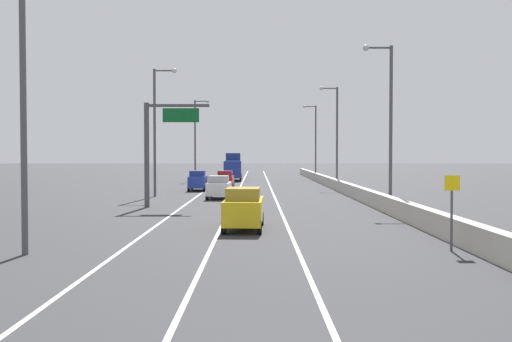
{
  "coord_description": "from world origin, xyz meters",
  "views": [
    {
      "loc": [
        -0.16,
        -6.74,
        3.84
      ],
      "look_at": [
        -0.16,
        50.55,
        2.11
      ],
      "focal_mm": 39.68,
      "sensor_mm": 36.0,
      "label": 1
    }
  ],
  "objects_px": {
    "overhead_sign_gantry": "(157,142)",
    "lamp_post_left_mid": "(157,124)",
    "car_yellow_3": "(244,209)",
    "lamp_post_right_fourth": "(314,137)",
    "lamp_post_right_second": "(388,116)",
    "car_red_1": "(225,180)",
    "lamp_post_right_third": "(335,130)",
    "lamp_post_left_near": "(29,82)",
    "car_gray_2": "(235,171)",
    "car_blue_0": "(198,181)",
    "box_truck": "(233,168)",
    "lamp_post_left_far": "(197,135)",
    "speed_advisory_sign": "(452,207)",
    "car_white_4": "(219,187)"
  },
  "relations": [
    {
      "from": "lamp_post_left_near",
      "to": "car_white_4",
      "type": "xyz_separation_m",
      "value": [
        5.4,
        26.9,
        -5.54
      ]
    },
    {
      "from": "lamp_post_right_fourth",
      "to": "car_blue_0",
      "type": "bearing_deg",
      "value": -116.96
    },
    {
      "from": "lamp_post_right_fourth",
      "to": "car_blue_0",
      "type": "relative_size",
      "value": 2.52
    },
    {
      "from": "car_white_4",
      "to": "box_truck",
      "type": "height_order",
      "value": "box_truck"
    },
    {
      "from": "speed_advisory_sign",
      "to": "lamp_post_right_fourth",
      "type": "bearing_deg",
      "value": 88.74
    },
    {
      "from": "overhead_sign_gantry",
      "to": "car_blue_0",
      "type": "distance_m",
      "value": 18.97
    },
    {
      "from": "car_red_1",
      "to": "box_truck",
      "type": "xyz_separation_m",
      "value": [
        0.07,
        18.93,
        0.81
      ]
    },
    {
      "from": "lamp_post_left_far",
      "to": "car_blue_0",
      "type": "bearing_deg",
      "value": -83.74
    },
    {
      "from": "lamp_post_left_far",
      "to": "car_yellow_3",
      "type": "distance_m",
      "value": 52.66
    },
    {
      "from": "speed_advisory_sign",
      "to": "lamp_post_right_third",
      "type": "xyz_separation_m",
      "value": [
        1.32,
        42.39,
        4.77
      ]
    },
    {
      "from": "speed_advisory_sign",
      "to": "lamp_post_right_fourth",
      "type": "relative_size",
      "value": 0.26
    },
    {
      "from": "lamp_post_left_mid",
      "to": "car_gray_2",
      "type": "relative_size",
      "value": 2.41
    },
    {
      "from": "lamp_post_right_second",
      "to": "lamp_post_right_third",
      "type": "height_order",
      "value": "same"
    },
    {
      "from": "speed_advisory_sign",
      "to": "car_red_1",
      "type": "distance_m",
      "value": 42.0
    },
    {
      "from": "overhead_sign_gantry",
      "to": "lamp_post_right_fourth",
      "type": "bearing_deg",
      "value": 71.49
    },
    {
      "from": "overhead_sign_gantry",
      "to": "lamp_post_left_mid",
      "type": "xyz_separation_m",
      "value": [
        -1.8,
        10.39,
        1.8
      ]
    },
    {
      "from": "car_yellow_3",
      "to": "speed_advisory_sign",
      "type": "bearing_deg",
      "value": -37.68
    },
    {
      "from": "car_blue_0",
      "to": "car_gray_2",
      "type": "relative_size",
      "value": 0.96
    },
    {
      "from": "speed_advisory_sign",
      "to": "car_blue_0",
      "type": "xyz_separation_m",
      "value": [
        -13.81,
        36.92,
        -0.72
      ]
    },
    {
      "from": "lamp_post_right_second",
      "to": "lamp_post_right_fourth",
      "type": "xyz_separation_m",
      "value": [
        -0.12,
        49.16,
        0.0
      ]
    },
    {
      "from": "speed_advisory_sign",
      "to": "lamp_post_right_fourth",
      "type": "distance_m",
      "value": 67.15
    },
    {
      "from": "lamp_post_right_second",
      "to": "lamp_post_left_far",
      "type": "distance_m",
      "value": 44.13
    },
    {
      "from": "lamp_post_left_mid",
      "to": "overhead_sign_gantry",
      "type": "bearing_deg",
      "value": -80.17
    },
    {
      "from": "overhead_sign_gantry",
      "to": "lamp_post_left_near",
      "type": "distance_m",
      "value": 19.24
    },
    {
      "from": "car_blue_0",
      "to": "car_white_4",
      "type": "xyz_separation_m",
      "value": [
        2.94,
        -10.79,
        -0.06
      ]
    },
    {
      "from": "speed_advisory_sign",
      "to": "lamp_post_left_mid",
      "type": "xyz_separation_m",
      "value": [
        -16.6,
        28.73,
        4.77
      ]
    },
    {
      "from": "car_yellow_3",
      "to": "lamp_post_right_fourth",
      "type": "bearing_deg",
      "value": 80.8
    },
    {
      "from": "lamp_post_left_mid",
      "to": "lamp_post_left_far",
      "type": "height_order",
      "value": "same"
    },
    {
      "from": "lamp_post_right_third",
      "to": "lamp_post_left_far",
      "type": "height_order",
      "value": "same"
    },
    {
      "from": "speed_advisory_sign",
      "to": "car_red_1",
      "type": "xyz_separation_m",
      "value": [
        -11.11,
        40.5,
        -0.78
      ]
    },
    {
      "from": "speed_advisory_sign",
      "to": "lamp_post_right_third",
      "type": "bearing_deg",
      "value": 88.22
    },
    {
      "from": "car_blue_0",
      "to": "box_truck",
      "type": "height_order",
      "value": "box_truck"
    },
    {
      "from": "lamp_post_left_near",
      "to": "car_gray_2",
      "type": "bearing_deg",
      "value": 85.77
    },
    {
      "from": "car_blue_0",
      "to": "car_yellow_3",
      "type": "relative_size",
      "value": 1.0
    },
    {
      "from": "lamp_post_left_far",
      "to": "car_white_4",
      "type": "xyz_separation_m",
      "value": [
        5.27,
        -32.09,
        -5.54
      ]
    },
    {
      "from": "speed_advisory_sign",
      "to": "lamp_post_left_far",
      "type": "height_order",
      "value": "lamp_post_left_far"
    },
    {
      "from": "overhead_sign_gantry",
      "to": "lamp_post_right_second",
      "type": "distance_m",
      "value": 16.5
    },
    {
      "from": "overhead_sign_gantry",
      "to": "car_red_1",
      "type": "xyz_separation_m",
      "value": [
        3.69,
        22.16,
        -3.74
      ]
    },
    {
      "from": "lamp_post_left_mid",
      "to": "car_red_1",
      "type": "height_order",
      "value": "lamp_post_left_mid"
    },
    {
      "from": "lamp_post_left_near",
      "to": "car_blue_0",
      "type": "xyz_separation_m",
      "value": [
        2.46,
        37.69,
        -5.49
      ]
    },
    {
      "from": "overhead_sign_gantry",
      "to": "car_white_4",
      "type": "height_order",
      "value": "overhead_sign_gantry"
    },
    {
      "from": "lamp_post_right_second",
      "to": "lamp_post_left_mid",
      "type": "distance_m",
      "value": 21.22
    },
    {
      "from": "lamp_post_left_far",
      "to": "car_red_1",
      "type": "relative_size",
      "value": 2.74
    },
    {
      "from": "overhead_sign_gantry",
      "to": "car_gray_2",
      "type": "xyz_separation_m",
      "value": [
        3.74,
        51.37,
        -3.66
      ]
    },
    {
      "from": "overhead_sign_gantry",
      "to": "lamp_post_right_second",
      "type": "relative_size",
      "value": 0.65
    },
    {
      "from": "lamp_post_right_second",
      "to": "lamp_post_left_mid",
      "type": "xyz_separation_m",
      "value": [
        -18.19,
        10.92,
        0.0
      ]
    },
    {
      "from": "lamp_post_right_second",
      "to": "car_red_1",
      "type": "distance_m",
      "value": 26.58
    },
    {
      "from": "lamp_post_right_second",
      "to": "car_red_1",
      "type": "relative_size",
      "value": 2.74
    },
    {
      "from": "overhead_sign_gantry",
      "to": "lamp_post_right_fourth",
      "type": "xyz_separation_m",
      "value": [
        16.28,
        48.63,
        1.8
      ]
    },
    {
      "from": "lamp_post_left_near",
      "to": "car_yellow_3",
      "type": "height_order",
      "value": "lamp_post_left_near"
    }
  ]
}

